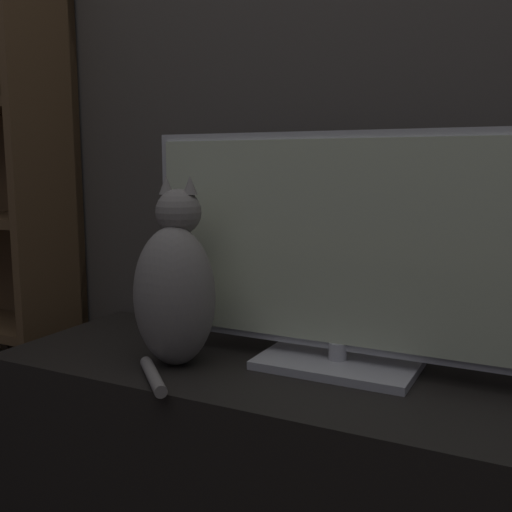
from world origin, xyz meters
name	(u,v)px	position (x,y,z in m)	size (l,w,h in m)	color
wall_back	(363,16)	(0.00, 1.22, 1.30)	(4.80, 0.05, 2.60)	#47423D
tv_stand	(313,462)	(0.00, 0.92, 0.22)	(1.59, 0.52, 0.44)	black
tv	(340,254)	(0.03, 0.99, 0.72)	(0.99, 0.23, 0.56)	#B7B7BC
cat	(176,288)	(-0.33, 0.84, 0.63)	(0.23, 0.32, 0.46)	gray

